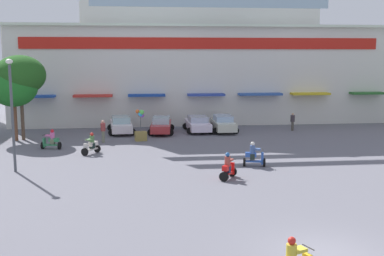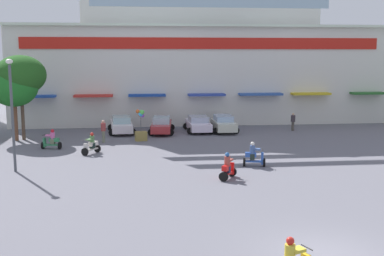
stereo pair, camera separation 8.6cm
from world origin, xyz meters
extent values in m
plane|color=slate|center=(0.00, 13.00, 0.00)|extent=(128.00, 128.00, 0.00)
cube|color=silver|center=(0.00, 35.32, 4.69)|extent=(36.63, 10.64, 9.38)
cube|color=red|center=(0.00, 29.94, 7.83)|extent=(33.70, 0.12, 1.05)
cube|color=silver|center=(0.00, 29.90, 9.50)|extent=(36.63, 0.70, 0.24)
cube|color=#2046A0|center=(-15.59, 29.45, 3.07)|extent=(3.66, 1.10, 0.20)
cube|color=red|center=(-10.37, 29.45, 3.07)|extent=(3.50, 1.10, 0.20)
cube|color=#193F97|center=(-5.48, 29.45, 3.07)|extent=(3.42, 1.10, 0.20)
cube|color=#2D439C|center=(0.10, 29.45, 3.07)|extent=(3.48, 1.10, 0.20)
cube|color=#2F539D|center=(5.29, 29.45, 3.07)|extent=(4.15, 1.10, 0.20)
cube|color=gold|center=(10.25, 29.45, 3.07)|extent=(3.73, 1.10, 0.20)
cube|color=#29652B|center=(16.00, 29.45, 3.07)|extent=(3.25, 1.10, 0.20)
cylinder|color=brown|center=(-16.01, 24.01, 1.54)|extent=(0.31, 0.31, 3.07)
ellipsoid|color=#1F6E24|center=(-16.01, 24.01, 4.40)|extent=(3.81, 3.44, 3.35)
cylinder|color=brown|center=(-15.52, 24.33, 1.90)|extent=(0.27, 0.27, 3.81)
ellipsoid|color=#21531B|center=(-15.52, 24.33, 5.20)|extent=(3.98, 4.17, 3.15)
cube|color=silver|center=(-7.79, 26.76, 0.61)|extent=(2.11, 4.63, 0.67)
cube|color=#94B5BB|center=(-7.79, 26.76, 1.21)|extent=(1.68, 2.37, 0.53)
cylinder|color=black|center=(-8.78, 28.08, 0.30)|extent=(0.61, 0.22, 0.60)
cylinder|color=black|center=(-7.06, 28.23, 0.30)|extent=(0.61, 0.22, 0.60)
cylinder|color=black|center=(-8.53, 25.30, 0.30)|extent=(0.61, 0.22, 0.60)
cylinder|color=black|center=(-6.81, 25.45, 0.30)|extent=(0.61, 0.22, 0.60)
cube|color=#AD2D31|center=(-4.31, 26.25, 0.60)|extent=(2.07, 4.59, 0.66)
cube|color=#9EBBC9|center=(-4.31, 26.25, 1.19)|extent=(1.62, 2.35, 0.51)
cylinder|color=black|center=(-4.99, 27.70, 0.30)|extent=(0.61, 0.22, 0.60)
cylinder|color=black|center=(-3.36, 27.54, 0.30)|extent=(0.61, 0.22, 0.60)
cylinder|color=black|center=(-5.26, 24.95, 0.30)|extent=(0.61, 0.22, 0.60)
cylinder|color=black|center=(-3.63, 24.79, 0.30)|extent=(0.61, 0.22, 0.60)
cube|color=white|center=(-1.03, 26.75, 0.59)|extent=(1.93, 4.52, 0.65)
cube|color=#A4ACC4|center=(-1.03, 26.75, 1.16)|extent=(1.61, 2.28, 0.48)
cylinder|color=black|center=(-1.97, 28.11, 0.30)|extent=(0.60, 0.18, 0.60)
cylinder|color=black|center=(-0.17, 28.16, 0.30)|extent=(0.60, 0.18, 0.60)
cylinder|color=black|center=(-1.88, 25.34, 0.30)|extent=(0.60, 0.18, 0.60)
cylinder|color=black|center=(-0.09, 25.40, 0.30)|extent=(0.60, 0.18, 0.60)
cube|color=beige|center=(1.18, 26.44, 0.63)|extent=(1.74, 4.41, 0.72)
cube|color=#97B1D2|center=(1.18, 26.44, 1.23)|extent=(1.48, 2.21, 0.48)
cylinder|color=black|center=(0.32, 27.80, 0.30)|extent=(0.60, 0.17, 0.60)
cylinder|color=black|center=(2.03, 27.81, 0.30)|extent=(0.60, 0.17, 0.60)
cylinder|color=black|center=(0.34, 25.07, 0.30)|extent=(0.60, 0.17, 0.60)
cylinder|color=black|center=(2.04, 25.09, 0.30)|extent=(0.60, 0.17, 0.60)
cylinder|color=black|center=(-13.25, 20.26, 0.26)|extent=(0.23, 0.54, 0.52)
cylinder|color=black|center=(-12.02, 20.05, 0.26)|extent=(0.23, 0.54, 0.52)
cube|color=#308750|center=(-12.63, 20.16, 0.32)|extent=(1.13, 0.46, 0.10)
cube|color=#308750|center=(-12.41, 20.12, 0.68)|extent=(0.74, 0.41, 0.28)
cube|color=#308750|center=(-13.13, 20.24, 0.48)|extent=(0.19, 0.34, 0.67)
cylinder|color=black|center=(-13.15, 20.24, 1.02)|extent=(0.12, 0.52, 0.04)
cube|color=#697555|center=(-12.51, 20.14, 0.56)|extent=(0.33, 0.36, 0.36)
cylinder|color=#D664A3|center=(-12.51, 20.14, 0.99)|extent=(0.37, 0.37, 0.49)
sphere|color=red|center=(-12.51, 20.14, 1.34)|extent=(0.25, 0.25, 0.25)
cube|color=#D664A3|center=(-12.78, 20.18, 1.01)|extent=(0.49, 0.41, 0.10)
cylinder|color=black|center=(-1.08, 10.98, 0.26)|extent=(0.52, 0.40, 0.52)
cylinder|color=black|center=(-1.75, 9.92, 0.26)|extent=(0.52, 0.40, 0.52)
cube|color=red|center=(-1.42, 10.45, 0.32)|extent=(0.83, 1.08, 0.10)
cube|color=red|center=(-1.54, 10.26, 0.68)|extent=(0.63, 0.75, 0.28)
cube|color=red|center=(-1.15, 10.87, 0.48)|extent=(0.35, 0.29, 0.67)
cylinder|color=black|center=(-1.13, 10.89, 1.02)|extent=(0.46, 0.31, 0.04)
cube|color=#26263F|center=(-1.48, 10.34, 0.56)|extent=(0.42, 0.41, 0.36)
cylinder|color=#9A4137|center=(-1.48, 10.34, 1.01)|extent=(0.44, 0.44, 0.54)
sphere|color=#265A9F|center=(-1.48, 10.34, 1.39)|extent=(0.25, 0.25, 0.25)
cube|color=#9A4137|center=(-1.33, 10.58, 1.04)|extent=(0.52, 0.55, 0.10)
cylinder|color=black|center=(-9.96, 17.54, 0.26)|extent=(0.51, 0.41, 0.52)
cylinder|color=black|center=(-9.21, 18.63, 0.26)|extent=(0.51, 0.41, 0.52)
cube|color=beige|center=(-9.59, 18.09, 0.32)|extent=(0.89, 1.12, 0.10)
cube|color=beige|center=(-9.45, 18.28, 0.68)|extent=(0.67, 0.78, 0.28)
cube|color=beige|center=(-9.89, 17.65, 0.48)|extent=(0.34, 0.30, 0.67)
cylinder|color=black|center=(-9.90, 17.63, 1.02)|extent=(0.45, 0.33, 0.04)
cube|color=black|center=(-9.51, 18.20, 0.56)|extent=(0.42, 0.41, 0.36)
cylinder|color=#4F7846|center=(-9.51, 18.20, 1.00)|extent=(0.45, 0.45, 0.51)
sphere|color=red|center=(-9.51, 18.20, 1.37)|extent=(0.25, 0.25, 0.25)
cube|color=#4F7846|center=(-9.68, 17.96, 1.03)|extent=(0.53, 0.56, 0.10)
cylinder|color=black|center=(1.33, 13.04, 0.26)|extent=(0.25, 0.54, 0.52)
cylinder|color=black|center=(0.15, 13.31, 0.26)|extent=(0.25, 0.54, 0.52)
cube|color=#294FA5|center=(0.74, 13.18, 0.32)|extent=(1.10, 0.51, 0.10)
cube|color=#294FA5|center=(0.52, 13.22, 0.74)|extent=(0.73, 0.44, 0.28)
cube|color=#294FA5|center=(1.21, 13.07, 0.52)|extent=(0.21, 0.34, 0.72)
cylinder|color=black|center=(1.23, 13.06, 1.08)|extent=(0.15, 0.52, 0.04)
cube|color=#1F2A24|center=(0.62, 13.20, 0.62)|extent=(0.34, 0.37, 0.36)
cylinder|color=#3F5A90|center=(0.62, 13.20, 1.05)|extent=(0.38, 0.38, 0.51)
sphere|color=silver|center=(0.62, 13.20, 1.42)|extent=(0.25, 0.25, 0.25)
cube|color=#3F5A90|center=(0.88, 13.14, 1.08)|extent=(0.50, 0.43, 0.10)
cylinder|color=black|center=(-1.24, -1.53, 1.00)|extent=(0.23, 0.50, 0.04)
cylinder|color=gold|center=(-1.85, -1.77, 0.98)|extent=(0.42, 0.42, 0.51)
sphere|color=red|center=(-1.85, -1.77, 1.34)|extent=(0.25, 0.25, 0.25)
cube|color=gold|center=(-1.59, -1.67, 1.00)|extent=(0.53, 0.48, 0.10)
cylinder|color=#4A453C|center=(7.52, 26.34, 0.41)|extent=(0.34, 0.34, 0.83)
cylinder|color=#382F35|center=(7.52, 26.34, 1.11)|extent=(0.55, 0.55, 0.57)
sphere|color=tan|center=(7.52, 26.34, 1.51)|extent=(0.22, 0.22, 0.22)
cylinder|color=#6C7059|center=(-9.04, 22.37, 0.46)|extent=(0.32, 0.32, 0.92)
cylinder|color=brown|center=(-9.04, 22.37, 1.23)|extent=(0.52, 0.52, 0.62)
sphere|color=tan|center=(-9.04, 22.37, 1.65)|extent=(0.24, 0.24, 0.24)
cylinder|color=#474C51|center=(-13.54, 13.48, 3.12)|extent=(0.16, 0.16, 6.25)
ellipsoid|color=silver|center=(-13.54, 13.48, 6.43)|extent=(0.40, 0.40, 0.28)
cube|color=olive|center=(-6.12, 22.79, 0.38)|extent=(1.01, 0.77, 0.75)
cylinder|color=#4C4C4C|center=(-6.12, 22.79, 1.35)|extent=(0.04, 0.04, 1.20)
sphere|color=purple|center=(-6.00, 22.77, 2.05)|extent=(0.35, 0.35, 0.35)
sphere|color=#E03C95|center=(-5.98, 22.95, 2.21)|extent=(0.34, 0.34, 0.34)
sphere|color=#DD5D2A|center=(-6.20, 23.03, 2.05)|extent=(0.30, 0.30, 0.30)
sphere|color=#4DBD5B|center=(-6.34, 22.94, 2.34)|extent=(0.32, 0.32, 0.32)
sphere|color=#DC5E26|center=(-6.34, 22.72, 2.37)|extent=(0.31, 0.31, 0.31)
sphere|color=#329ADD|center=(-6.12, 22.64, 2.15)|extent=(0.38, 0.38, 0.38)
sphere|color=#54C64D|center=(-6.02, 22.60, 2.31)|extent=(0.39, 0.39, 0.39)
camera|label=1|loc=(-6.35, -14.85, 6.83)|focal=44.65mm
camera|label=2|loc=(-6.26, -14.86, 6.83)|focal=44.65mm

